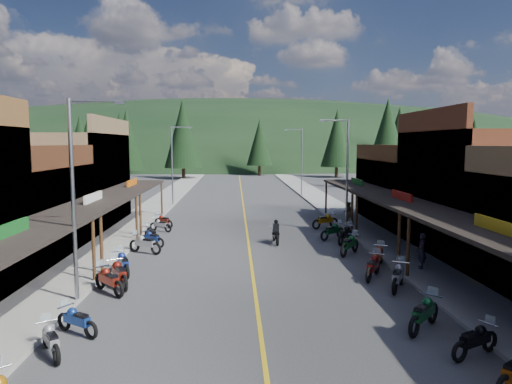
{
  "coord_description": "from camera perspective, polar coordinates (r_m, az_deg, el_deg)",
  "views": [
    {
      "loc": [
        -0.82,
        -23.81,
        6.31
      ],
      "look_at": [
        0.6,
        7.04,
        3.0
      ],
      "focal_mm": 32.0,
      "sensor_mm": 36.0,
      "label": 1
    }
  ],
  "objects": [
    {
      "name": "bike_east_7",
      "position": [
        24.34,
        15.06,
        -7.64
      ],
      "size": [
        1.6,
        2.22,
        1.22
      ],
      "primitive_type": null,
      "rotation": [
        0.0,
        0.0,
        -0.47
      ],
      "color": "#A52A0B",
      "rests_on": "ground"
    },
    {
      "name": "pine_7",
      "position": [
        104.57,
        -20.11,
        6.25
      ],
      "size": [
        5.88,
        5.88,
        12.5
      ],
      "color": "black",
      "rests_on": "ground"
    },
    {
      "name": "pine_3",
      "position": [
        89.94,
        0.44,
        6.22
      ],
      "size": [
        5.04,
        5.04,
        11.0
      ],
      "color": "black",
      "rests_on": "ground"
    },
    {
      "name": "bike_east_8",
      "position": [
        26.56,
        11.63,
        -6.32
      ],
      "size": [
        1.97,
        2.25,
        1.29
      ],
      "primitive_type": null,
      "rotation": [
        0.0,
        0.0,
        -0.65
      ],
      "color": "#0E481A",
      "rests_on": "ground"
    },
    {
      "name": "pine_5",
      "position": [
        101.96,
        17.46,
        6.78
      ],
      "size": [
        6.72,
        6.72,
        14.0
      ],
      "color": "black",
      "rests_on": "ground"
    },
    {
      "name": "shop_west_2",
      "position": [
        28.85,
        -29.26,
        -2.19
      ],
      "size": [
        10.9,
        9.0,
        6.2
      ],
      "color": "#3F2111",
      "rests_on": "ground"
    },
    {
      "name": "bike_east_5",
      "position": [
        20.9,
        17.33,
        -9.89
      ],
      "size": [
        1.75,
        2.34,
        1.29
      ],
      "primitive_type": null,
      "rotation": [
        0.0,
        0.0,
        -0.5
      ],
      "color": "gray",
      "rests_on": "ground"
    },
    {
      "name": "pine_4",
      "position": [
        85.9,
        10.08,
        6.64
      ],
      "size": [
        5.88,
        5.88,
        12.5
      ],
      "color": "black",
      "rests_on": "ground"
    },
    {
      "name": "bike_west_5",
      "position": [
        20.43,
        -17.92,
        -10.29
      ],
      "size": [
        2.07,
        2.17,
        1.29
      ],
      "primitive_type": null,
      "rotation": [
        0.0,
        0.0,
        0.74
      ],
      "color": "maroon",
      "rests_on": "ground"
    },
    {
      "name": "streetlight_0",
      "position": [
        18.92,
        -21.52,
        0.09
      ],
      "size": [
        2.16,
        0.18,
        8.0
      ],
      "color": "gray",
      "rests_on": "ground"
    },
    {
      "name": "bike_west_11",
      "position": [
        33.45,
        -11.85,
        -3.97
      ],
      "size": [
        1.91,
        1.45,
        1.06
      ],
      "primitive_type": null,
      "rotation": [
        0.0,
        0.0,
        1.05
      ],
      "color": "gray",
      "rests_on": "ground"
    },
    {
      "name": "rider_on_bike",
      "position": [
        28.88,
        2.48,
        -5.23
      ],
      "size": [
        0.8,
        2.11,
        1.58
      ],
      "rotation": [
        0.0,
        0.0,
        0.05
      ],
      "color": "black",
      "rests_on": "ground"
    },
    {
      "name": "bike_west_10",
      "position": [
        30.42,
        -12.99,
        -4.98
      ],
      "size": [
        1.57,
        1.91,
        1.07
      ],
      "primitive_type": null,
      "rotation": [
        0.0,
        0.0,
        0.6
      ],
      "color": "black",
      "rests_on": "ground"
    },
    {
      "name": "shop_east_2",
      "position": [
        29.53,
        27.02,
        0.03
      ],
      "size": [
        10.9,
        9.0,
        8.2
      ],
      "color": "#562B19",
      "rests_on": "ground"
    },
    {
      "name": "bike_east_6",
      "position": [
        22.24,
        14.42,
        -8.86
      ],
      "size": [
        1.76,
        2.29,
        1.27
      ],
      "primitive_type": null,
      "rotation": [
        0.0,
        0.0,
        -0.53
      ],
      "color": "#630E0D",
      "rests_on": "ground"
    },
    {
      "name": "ridge_hill",
      "position": [
        158.94,
        -2.35,
        3.83
      ],
      "size": [
        310.0,
        140.0,
        60.0
      ],
      "primitive_type": "ellipsoid",
      "color": "black",
      "rests_on": "ground"
    },
    {
      "name": "centerline",
      "position": [
        44.27,
        -1.55,
        -2.07
      ],
      "size": [
        0.15,
        90.0,
        0.01
      ],
      "primitive_type": "cube",
      "color": "gold",
      "rests_on": "ground"
    },
    {
      "name": "pine_2",
      "position": [
        82.34,
        -9.11,
        7.21
      ],
      "size": [
        6.72,
        6.72,
        14.0
      ],
      "color": "black",
      "rests_on": "ground"
    },
    {
      "name": "streetlight_2",
      "position": [
        32.8,
        11.09,
        2.77
      ],
      "size": [
        2.16,
        0.18,
        8.0
      ],
      "color": "gray",
      "rests_on": "ground"
    },
    {
      "name": "bike_east_9",
      "position": [
        29.4,
        11.12,
        -5.11
      ],
      "size": [
        1.88,
        2.29,
        1.29
      ],
      "primitive_type": null,
      "rotation": [
        0.0,
        0.0,
        -0.59
      ],
      "color": "black",
      "rests_on": "ground"
    },
    {
      "name": "pine_6",
      "position": [
        99.51,
        25.56,
        5.62
      ],
      "size": [
        5.04,
        5.04,
        11.0
      ],
      "color": "black",
      "rests_on": "ground"
    },
    {
      "name": "bike_west_12",
      "position": [
        34.99,
        -11.49,
        -3.47
      ],
      "size": [
        1.89,
        1.79,
        1.12
      ],
      "primitive_type": null,
      "rotation": [
        0.0,
        0.0,
        0.84
      ],
      "color": "maroon",
      "rests_on": "ground"
    },
    {
      "name": "bike_west_6",
      "position": [
        21.21,
        -16.77,
        -9.57
      ],
      "size": [
        1.82,
        2.41,
        1.33
      ],
      "primitive_type": null,
      "rotation": [
        0.0,
        0.0,
        0.51
      ],
      "color": "maroon",
      "rests_on": "ground"
    },
    {
      "name": "sidewalk_west",
      "position": [
        44.95,
        -12.72,
        -2.01
      ],
      "size": [
        3.4,
        94.0,
        0.15
      ],
      "primitive_type": "cube",
      "color": "gray",
      "rests_on": "ground"
    },
    {
      "name": "pedestrian_east_a",
      "position": [
        24.06,
        20.0,
        -6.9
      ],
      "size": [
        0.54,
        0.72,
        1.79
      ],
      "primitive_type": "imported",
      "rotation": [
        0.0,
        0.0,
        -1.76
      ],
      "color": "#292234",
      "rests_on": "sidewalk_east"
    },
    {
      "name": "bike_west_7",
      "position": [
        22.98,
        -16.3,
        -8.41
      ],
      "size": [
        1.64,
        2.35,
        1.28
      ],
      "primitive_type": null,
      "rotation": [
        0.0,
        0.0,
        0.44
      ],
      "color": "navy",
      "rests_on": "ground"
    },
    {
      "name": "bike_west_8",
      "position": [
        27.06,
        -13.72,
        -6.18
      ],
      "size": [
        2.27,
        1.71,
        1.25
      ],
      "primitive_type": null,
      "rotation": [
        0.0,
        0.0,
        1.06
      ],
      "color": "#9B9CA0",
      "rests_on": "ground"
    },
    {
      "name": "streetlight_3",
      "position": [
        54.4,
        5.59,
        4.14
      ],
      "size": [
        2.16,
        0.18,
        8.0
      ],
      "color": "gray",
      "rests_on": "ground"
    },
    {
      "name": "bike_east_4",
      "position": [
        16.88,
        20.26,
        -13.87
      ],
      "size": [
        2.12,
        2.15,
        1.3
      ],
      "primitive_type": null,
      "rotation": [
        0.0,
        0.0,
        -0.77
      ],
      "color": "#0E4720",
      "rests_on": "ground"
    },
    {
      "name": "shop_east_3",
      "position": [
        38.2,
        19.81,
        0.08
      ],
      "size": [
        10.9,
        10.2,
        6.2
      ],
      "color": "#4C2D16",
      "rests_on": "ground"
    },
    {
      "name": "sidewalk_east",
      "position": [
        45.26,
        9.54,
        -1.89
      ],
      "size": [
        3.4,
        94.0,
        0.15
      ],
      "primitive_type": "cube",
      "color": "gray",
      "rests_on": "ground"
    },
    {
      "name": "pine_10",
      "position": [
        75.78,
        -15.84,
        6.24
      ],
      "size": [
        5.38,
        5.38,
        11.6
      ],
      "color": "black",
      "rests_on": "ground"
    },
    {
      "name": "streetlight_1",
      "position": [
        46.25,
        -10.28,
        3.73
      ],
      "size": [
        2.16,
        0.18,
        8.0
      ],
      "color": "gray",
      "rests_on": "ground"
    },
    {
      "name": "bike_east_3",
      "position": [
        15.54,
        25.74,
        -16.2
      ],
      "size": [
        2.05,
        1.48,
        1.13
      ],
      "primitive_type": null,
      "rotation": [
        0.0,
        0.0,
        -1.1
      ],
      "color": "black",
      "rests_on": "ground"
    },
    {
      "name": "bike_east_10",
      "position": [
        30.44,
        9.56,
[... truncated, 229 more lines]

